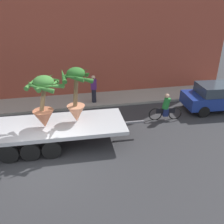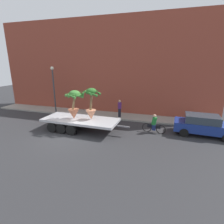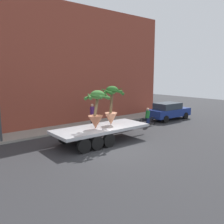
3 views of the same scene
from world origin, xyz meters
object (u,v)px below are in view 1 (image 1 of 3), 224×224
(potted_palm_rear, at_px, (44,100))
(potted_palm_middle, at_px, (76,94))
(pedestrian_near_gate, at_px, (94,88))
(flatbed_trailer, at_px, (52,129))
(cyclist, at_px, (166,108))
(parked_car, at_px, (220,96))

(potted_palm_rear, distance_m, potted_palm_middle, 1.38)
(potted_palm_rear, xyz_separation_m, pedestrian_near_gate, (2.62, 4.18, -1.19))
(flatbed_trailer, bearing_deg, potted_palm_middle, 4.09)
(flatbed_trailer, bearing_deg, potted_palm_rear, -138.85)
(potted_palm_rear, height_order, pedestrian_near_gate, potted_palm_rear)
(flatbed_trailer, distance_m, potted_palm_rear, 1.48)
(cyclist, xyz_separation_m, parked_car, (3.60, 0.61, 0.16))
(flatbed_trailer, relative_size, potted_palm_rear, 3.07)
(flatbed_trailer, relative_size, potted_palm_middle, 2.83)
(parked_car, distance_m, pedestrian_near_gate, 7.47)
(cyclist, distance_m, parked_car, 3.66)
(potted_palm_rear, height_order, potted_palm_middle, potted_palm_middle)
(potted_palm_rear, bearing_deg, potted_palm_middle, 9.36)
(potted_palm_middle, bearing_deg, flatbed_trailer, -175.91)
(potted_palm_rear, relative_size, potted_palm_middle, 0.92)
(flatbed_trailer, xyz_separation_m, parked_car, (9.60, 1.84, 0.06))
(potted_palm_middle, bearing_deg, parked_car, 11.81)
(flatbed_trailer, distance_m, parked_car, 9.77)
(potted_palm_rear, height_order, cyclist, potted_palm_rear)
(potted_palm_rear, xyz_separation_m, cyclist, (6.15, 1.37, -1.56))
(potted_palm_middle, xyz_separation_m, parked_car, (8.39, 1.75, -1.50))
(flatbed_trailer, height_order, cyclist, cyclist)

